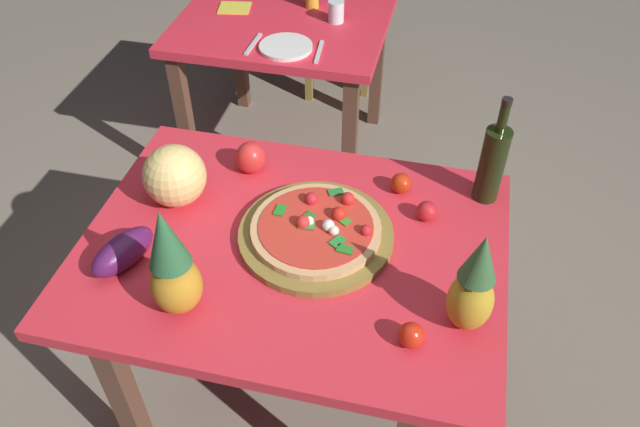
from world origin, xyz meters
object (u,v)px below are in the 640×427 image
(dining_chair, at_px, (336,13))
(knife_utensil, at_px, (319,52))
(tomato_by_bottle, at_px, (401,183))
(tomato_at_corner, at_px, (427,211))
(tomato_beside_pepper, at_px, (411,335))
(eggplant, at_px, (123,252))
(pineapple_left, at_px, (172,267))
(drinking_glass_water, at_px, (336,11))
(dinner_plate, at_px, (286,47))
(bell_pepper, at_px, (251,158))
(fork_utensil, at_px, (253,44))
(pizza_board, at_px, (316,235))
(display_table, at_px, (294,267))
(pizza, at_px, (317,227))
(background_table, at_px, (286,39))
(melon, at_px, (175,176))
(pineapple_right, at_px, (473,288))
(napkin_folded, at_px, (235,8))
(wine_bottle, at_px, (492,163))

(dining_chair, distance_m, knife_utensil, 1.01)
(tomato_by_bottle, height_order, tomato_at_corner, tomato_by_bottle)
(tomato_beside_pepper, bearing_deg, eggplant, 173.83)
(tomato_by_bottle, distance_m, knife_utensil, 0.89)
(pineapple_left, relative_size, drinking_glass_water, 3.62)
(tomato_by_bottle, distance_m, dinner_plate, 0.96)
(bell_pepper, distance_m, eggplant, 0.51)
(fork_utensil, bearing_deg, pizza_board, -61.13)
(tomato_beside_pepper, relative_size, tomato_at_corner, 1.07)
(dining_chair, distance_m, tomato_beside_pepper, 2.39)
(display_table, height_order, dining_chair, dining_chair)
(display_table, relative_size, pizza, 3.23)
(background_table, bearing_deg, tomato_beside_pepper, -64.78)
(pineapple_left, xyz_separation_m, knife_utensil, (0.05, 1.34, -0.14))
(background_table, height_order, tomato_beside_pepper, tomato_beside_pepper)
(dining_chair, relative_size, eggplant, 4.25)
(background_table, relative_size, pizza_board, 2.09)
(tomato_at_corner, relative_size, drinking_glass_water, 0.66)
(bell_pepper, bearing_deg, dining_chair, 92.95)
(background_table, distance_m, melon, 1.27)
(display_table, bearing_deg, tomato_at_corner, 28.04)
(pineapple_right, xyz_separation_m, napkin_folded, (-1.12, 1.53, -0.13))
(melon, xyz_separation_m, dinner_plate, (0.07, 0.96, -0.09))
(drinking_glass_water, bearing_deg, pineapple_right, -66.74)
(pizza_board, height_order, tomato_at_corner, tomato_at_corner)
(dining_chair, relative_size, pizza_board, 1.94)
(drinking_glass_water, bearing_deg, pineapple_left, -92.02)
(drinking_glass_water, relative_size, knife_utensil, 0.51)
(eggplant, distance_m, tomato_by_bottle, 0.83)
(knife_utensil, bearing_deg, dining_chair, 92.62)
(pizza_board, bearing_deg, pizza, 54.41)
(tomato_by_bottle, bearing_deg, fork_utensil, 132.88)
(pizza_board, relative_size, wine_bottle, 1.26)
(dining_chair, bearing_deg, knife_utensil, 77.03)
(pizza_board, distance_m, pineapple_left, 0.44)
(bell_pepper, height_order, eggplant, bell_pepper)
(tomato_beside_pepper, bearing_deg, drinking_glass_water, 108.15)
(pizza_board, bearing_deg, tomato_by_bottle, 51.21)
(background_table, xyz_separation_m, dinner_plate, (0.09, -0.29, 0.12))
(pineapple_left, distance_m, dinner_plate, 1.35)
(tomato_by_bottle, bearing_deg, display_table, -132.01)
(dining_chair, bearing_deg, pizza_board, 79.67)
(pizza, xyz_separation_m, melon, (-0.44, 0.06, 0.05))
(display_table, height_order, dinner_plate, dinner_plate)
(tomato_by_bottle, bearing_deg, dining_chair, 108.10)
(tomato_by_bottle, height_order, fork_utensil, tomato_by_bottle)
(bell_pepper, bearing_deg, pineapple_left, -90.90)
(wine_bottle, height_order, melon, wine_bottle)
(display_table, xyz_separation_m, tomato_beside_pepper, (0.36, -0.26, 0.13))
(melon, distance_m, tomato_by_bottle, 0.68)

